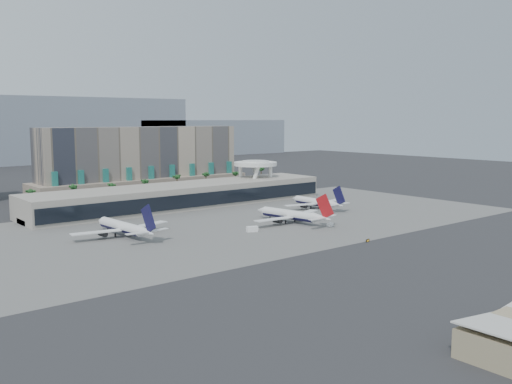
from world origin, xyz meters
TOP-DOWN VIEW (x-y plane):
  - ground at (0.00, 0.00)m, footprint 900.00×900.00m
  - apron_pad at (0.00, 55.00)m, footprint 260.00×130.00m
  - mountain_ridge at (27.88, 470.00)m, footprint 680.00×60.00m
  - hotel at (10.00, 174.41)m, footprint 140.00×30.00m
  - terminal at (0.00, 109.84)m, footprint 170.00×32.50m
  - saucer_structure at (55.00, 116.00)m, footprint 26.00×26.00m
  - palm_row at (7.00, 145.00)m, footprint 157.80×2.80m
  - airliner_left at (-60.49, 58.01)m, footprint 43.15×44.51m
  - airliner_centre at (12.31, 37.34)m, footprint 42.05×43.58m
  - airliner_right at (50.71, 59.99)m, footprint 38.58×39.72m
  - service_vehicle_a at (-14.41, 32.82)m, footprint 5.17×3.64m
  - service_vehicle_b at (19.54, 20.26)m, footprint 3.35×2.39m
  - taxiway_sign at (7.88, -10.67)m, footprint 2.34×0.75m

SIDE VIEW (x-z plane):
  - ground at x=0.00m, z-range 0.00..0.00m
  - apron_pad at x=0.00m, z-range 0.00..0.06m
  - taxiway_sign at x=7.88m, z-range -0.01..1.05m
  - service_vehicle_b at x=19.54m, z-range 0.00..1.56m
  - service_vehicle_a at x=-14.41m, z-range 0.00..2.29m
  - airliner_right at x=50.71m, z-range -3.40..10.31m
  - airliner_centre at x=12.31m, z-range -3.74..11.36m
  - airliner_left at x=-60.49m, z-range -3.81..11.55m
  - terminal at x=0.00m, z-range -0.73..13.77m
  - palm_row at x=7.00m, z-range 3.95..17.05m
  - hotel at x=10.00m, z-range -4.19..37.81m
  - saucer_structure at x=55.00m, z-range 7.51..29.40m
  - mountain_ridge at x=27.88m, z-range -5.11..64.89m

